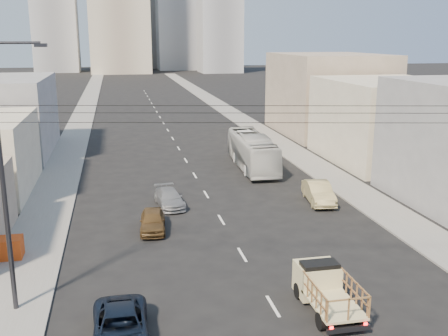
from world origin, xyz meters
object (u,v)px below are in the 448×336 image
object	(u,v)px
flatbed_pickup	(326,287)
navy_pickup	(121,328)
sedan_brown	(153,221)
crate_stack	(5,248)
streetlamp_left	(4,173)
sedan_tan	(319,192)
sedan_grey	(169,198)
city_bus	(252,151)

from	to	relation	value
flatbed_pickup	navy_pickup	distance (m)	9.19
sedan_brown	crate_stack	size ratio (longest dim) A/B	2.18
streetlamp_left	sedan_brown	bearing A→B (deg)	52.93
sedan_tan	sedan_grey	xyz separation A→B (m)	(-11.01, 1.34, -0.16)
sedan_brown	flatbed_pickup	bearing A→B (deg)	-54.49
sedan_tan	streetlamp_left	distance (m)	23.56
navy_pickup	crate_stack	distance (m)	11.43
flatbed_pickup	sedan_tan	distance (m)	16.04
sedan_brown	sedan_grey	bearing A→B (deg)	76.45
sedan_brown	streetlamp_left	bearing A→B (deg)	-122.52
crate_stack	city_bus	bearing A→B (deg)	43.36
sedan_brown	streetlamp_left	xyz separation A→B (m)	(-6.70, -8.87, 5.77)
sedan_brown	sedan_grey	xyz separation A→B (m)	(1.56, 4.77, -0.05)
flatbed_pickup	sedan_brown	xyz separation A→B (m)	(-6.95, 11.58, -0.43)
flatbed_pickup	sedan_tan	world-z (taller)	flatbed_pickup
flatbed_pickup	crate_stack	distance (m)	17.57
sedan_brown	sedan_grey	distance (m)	5.02
sedan_brown	sedan_tan	distance (m)	13.04
sedan_grey	sedan_brown	bearing A→B (deg)	-114.03
sedan_tan	crate_stack	xyz separation A→B (m)	(-20.88, -6.31, -0.09)
flatbed_pickup	city_bus	size ratio (longest dim) A/B	0.38
navy_pickup	sedan_tan	xyz separation A→B (m)	(14.76, 15.96, 0.10)
sedan_tan	navy_pickup	bearing A→B (deg)	-124.96
navy_pickup	streetlamp_left	world-z (taller)	streetlamp_left
sedan_brown	sedan_tan	size ratio (longest dim) A/B	0.83
city_bus	sedan_tan	distance (m)	11.63
navy_pickup	city_bus	world-z (taller)	city_bus
navy_pickup	crate_stack	size ratio (longest dim) A/B	2.72
crate_stack	flatbed_pickup	bearing A→B (deg)	-29.73
navy_pickup	sedan_grey	size ratio (longest dim) A/B	1.15
sedan_brown	crate_stack	world-z (taller)	sedan_brown
city_bus	sedan_grey	distance (m)	13.46
flatbed_pickup	streetlamp_left	world-z (taller)	streetlamp_left
city_bus	sedan_grey	xyz separation A→B (m)	(-8.88, -10.06, -1.00)
city_bus	crate_stack	world-z (taller)	city_bus
city_bus	crate_stack	xyz separation A→B (m)	(-18.75, -17.71, -0.92)
sedan_grey	crate_stack	xyz separation A→B (m)	(-9.87, -7.64, 0.07)
city_bus	navy_pickup	bearing A→B (deg)	-112.41
sedan_brown	sedan_tan	world-z (taller)	sedan_tan
sedan_grey	sedan_tan	bearing A→B (deg)	-12.85
city_bus	streetlamp_left	xyz separation A→B (m)	(-17.15, -23.71, 4.82)
navy_pickup	sedan_grey	world-z (taller)	navy_pickup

